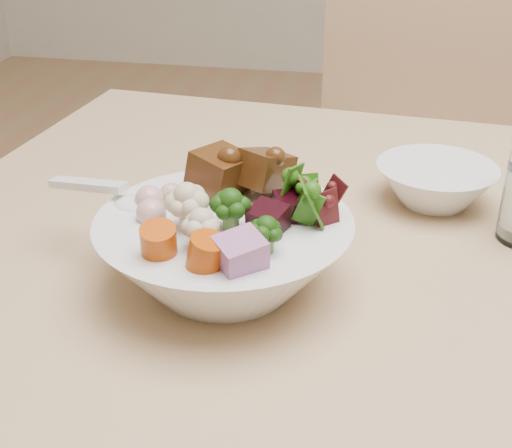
% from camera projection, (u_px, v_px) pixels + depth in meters
% --- Properties ---
extents(chair_far, '(0.46, 0.46, 0.95)m').
position_uv_depth(chair_far, '(428.00, 157.00, 1.32)').
color(chair_far, tan).
rests_on(chair_far, ground).
extents(food_bowl, '(0.23, 0.23, 0.12)m').
position_uv_depth(food_bowl, '(227.00, 248.00, 0.64)').
color(food_bowl, white).
rests_on(food_bowl, dining_table).
extents(soup_spoon, '(0.13, 0.07, 0.03)m').
position_uv_depth(soup_spoon, '(125.00, 200.00, 0.66)').
color(soup_spoon, white).
rests_on(soup_spoon, food_bowl).
extents(side_bowl, '(0.13, 0.13, 0.04)m').
position_uv_depth(side_bowl, '(435.00, 184.00, 0.80)').
color(side_bowl, white).
rests_on(side_bowl, dining_table).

